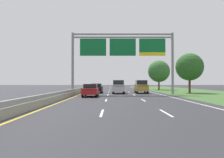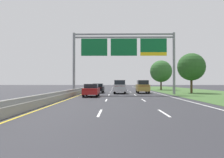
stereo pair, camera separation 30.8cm
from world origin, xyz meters
The scene contains 12 objects.
ground_plane centered at (0.00, 35.00, 0.00)m, with size 220.00×220.00×0.00m, color #2B2B30.
lane_striping centered at (0.00, 34.54, 0.00)m, with size 11.96×106.00×0.01m.
grass_verge_right centered at (13.95, 35.00, 0.01)m, with size 14.00×110.00×0.02m, color #3D602D.
median_barrier_concrete centered at (-6.60, 35.00, 0.35)m, with size 0.60×110.00×0.85m.
overhead_sign_gantry centered at (0.30, 29.56, 6.48)m, with size 15.06×0.42×9.08m.
pickup_truck_navy centered at (0.15, 47.43, 1.07)m, with size 2.05×5.42×2.20m.
car_gold_right_lane_suv centered at (3.49, 33.20, 1.10)m, with size 2.02×4.75×2.11m.
car_black_left_lane_sedan centered at (-3.82, 34.19, 0.82)m, with size 1.86×4.42×1.57m.
car_silver_centre_lane_suv centered at (-0.23, 32.37, 1.10)m, with size 2.03×4.75×2.11m.
car_red_left_lane_sedan centered at (-3.93, 24.87, 0.82)m, with size 1.87×4.42×1.57m.
roadside_tree_mid centered at (11.67, 33.89, 4.33)m, with size 4.55×4.55×6.62m.
roadside_tree_far centered at (9.90, 49.24, 4.41)m, with size 5.16×5.16×7.00m.
Camera 2 is at (-0.96, -1.99, 1.77)m, focal length 34.60 mm.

